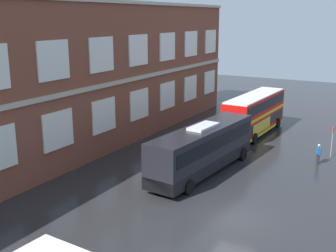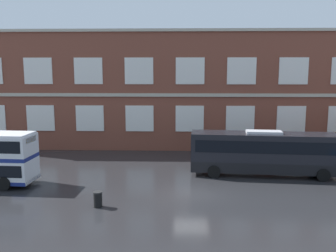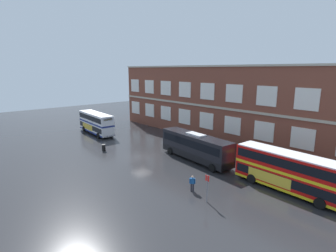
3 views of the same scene
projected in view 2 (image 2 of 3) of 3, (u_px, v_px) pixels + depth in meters
name	position (u px, v px, depth m)	size (l,w,h in m)	color
ground_plane	(191.00, 185.00, 27.82)	(120.00, 120.00, 0.00)	#232326
brick_terminal_building	(212.00, 91.00, 42.54)	(54.55, 8.19, 13.11)	brown
touring_coach	(263.00, 153.00, 30.18)	(12.18, 3.69, 3.80)	black
station_litter_bin	(98.00, 199.00, 23.29)	(0.60, 0.60, 1.03)	black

